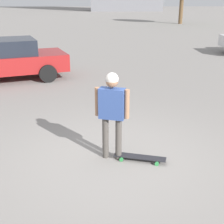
{
  "coord_description": "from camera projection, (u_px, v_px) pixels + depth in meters",
  "views": [
    {
      "loc": [
        5.06,
        -0.21,
        2.74
      ],
      "look_at": [
        0.0,
        0.0,
        0.89
      ],
      "focal_mm": 50.0,
      "sensor_mm": 36.0,
      "label": 1
    }
  ],
  "objects": [
    {
      "name": "ground_plane",
      "position": [
        112.0,
        158.0,
        5.7
      ],
      "size": [
        220.0,
        220.0,
        0.0
      ],
      "primitive_type": "plane",
      "color": "gray"
    },
    {
      "name": "person",
      "position": [
        112.0,
        106.0,
        5.35
      ],
      "size": [
        0.33,
        0.59,
        1.59
      ],
      "rotation": [
        0.0,
        0.0,
        1.25
      ],
      "color": "#4C4742",
      "rests_on": "ground_plane"
    },
    {
      "name": "skateboard",
      "position": [
        140.0,
        157.0,
        5.57
      ],
      "size": [
        0.43,
        0.94,
        0.08
      ],
      "rotation": [
        0.0,
        0.0,
        -1.85
      ],
      "color": "#232328",
      "rests_on": "ground_plane"
    },
    {
      "name": "car_parked_near",
      "position": [
        6.0,
        59.0,
        10.96
      ],
      "size": [
        3.17,
        4.57,
        1.42
      ],
      "rotation": [
        0.0,
        0.0,
        -1.23
      ],
      "color": "maroon",
      "rests_on": "ground_plane"
    }
  ]
}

